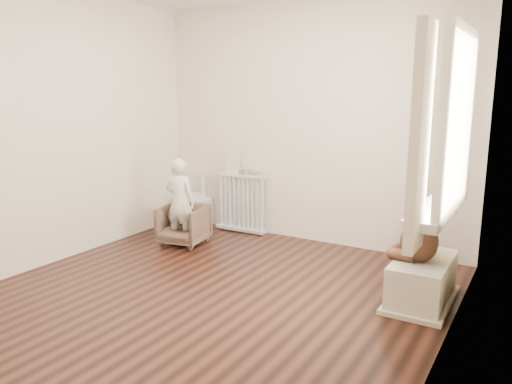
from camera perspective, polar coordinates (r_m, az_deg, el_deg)
The scene contains 18 objects.
floor at distance 4.24m, azimuth -4.96°, elevation -11.52°, with size 3.60×3.60×0.01m, color black.
back_wall at distance 5.47m, azimuth 5.94°, elevation 7.80°, with size 3.60×0.02×2.60m, color white.
left_wall at distance 5.17m, azimuth -21.78°, elevation 6.81°, with size 0.02×3.60×2.60m, color white.
right_wall at distance 3.21m, azimuth 21.81°, elevation 4.27°, with size 0.02×3.60×2.60m, color white.
window at distance 3.50m, azimuth 22.14°, elevation 7.27°, with size 0.03×0.90×1.10m, color white.
window_sill at distance 3.59m, azimuth 20.02°, elevation -1.85°, with size 0.22×1.10×0.06m, color silver.
curtain_left at distance 2.96m, azimuth 18.22°, elevation 5.72°, with size 0.06×0.26×1.30m, color beige.
curtain_right at distance 4.08m, azimuth 21.80°, elevation 6.97°, with size 0.06×0.26×1.30m, color beige.
radiator at distance 5.87m, azimuth -1.70°, elevation -0.87°, with size 0.66×0.12×0.69m, color silver.
paper_doll at distance 5.85m, azimuth -2.73°, elevation 3.69°, with size 0.19×0.02×0.32m, color beige.
tin_a at distance 5.77m, azimuth -1.25°, elevation 2.33°, with size 0.11×0.11×0.07m, color #A59E8C.
tin_b at distance 5.70m, azimuth -0.04°, elevation 2.11°, with size 0.09×0.09×0.05m, color #A59E8C.
toy_vanity at distance 6.25m, azimuth -7.09°, elevation -1.25°, with size 0.40×0.28×0.62m, color silver.
armchair at distance 5.50m, azimuth -8.27°, elevation -3.72°, with size 0.46×0.48×0.43m, color #503828.
child at distance 5.39m, azimuth -8.68°, elevation -1.06°, with size 0.34×0.22×0.93m, color white.
toy_bench at distance 4.22m, azimuth 18.48°, elevation -9.31°, with size 0.40×0.76×0.36m, color beige.
teddy_bear at distance 4.03m, azimuth 18.28°, elevation -3.23°, with size 0.38×0.29×0.47m, color #381F13, non-canonical shape.
plush_cat at distance 3.96m, azimuth 21.12°, elevation 1.19°, with size 0.16×0.26×0.22m, color #655F54, non-canonical shape.
Camera 1 is at (2.29, -3.15, 1.67)m, focal length 35.00 mm.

